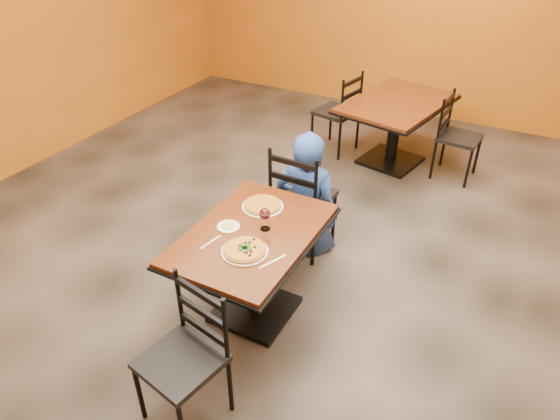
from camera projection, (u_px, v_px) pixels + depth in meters
The scene contains 18 objects.
floor at pixel (285, 274), 4.24m from camera, with size 7.00×8.00×0.01m, color black.
wall_back at pixel (431, 1), 6.38m from camera, with size 7.00×0.01×3.00m, color #C56715.
table_main at pixel (253, 254), 3.57m from camera, with size 0.83×1.23×0.75m.
table_second at pixel (396, 117), 5.63m from camera, with size 1.16×1.51×0.75m.
chair_main_near at pixel (181, 362), 2.88m from camera, with size 0.42×0.42×0.93m, color black, non-canonical shape.
chair_main_far at pixel (303, 198), 4.30m from camera, with size 0.46×0.46×1.01m, color black, non-canonical shape.
chair_second_left at pixel (336, 112), 5.95m from camera, with size 0.44×0.44×0.97m, color black, non-canonical shape.
chair_second_right at pixel (460, 138), 5.40m from camera, with size 0.42×0.42×0.92m, color black, non-canonical shape.
diner at pixel (307, 192), 4.28m from camera, with size 0.57×0.37×1.11m, color navy.
plate_main at pixel (245, 252), 3.27m from camera, with size 0.31×0.31×0.01m, color white.
pizza_main at pixel (245, 250), 3.26m from camera, with size 0.28×0.28×0.02m, color #9C390B.
plate_far at pixel (263, 207), 3.73m from camera, with size 0.31×0.31×0.01m, color white.
pizza_far at pixel (263, 205), 3.72m from camera, with size 0.28×0.28×0.02m, color #C48525.
side_plate at pixel (228, 227), 3.51m from camera, with size 0.16×0.16×0.01m, color white.
dip at pixel (228, 226), 3.50m from camera, with size 0.09×0.09×0.01m, color tan.
wine_glass at pixel (265, 218), 3.45m from camera, with size 0.08×0.08×0.18m, color white, non-canonical shape.
fork at pixel (211, 242), 3.36m from camera, with size 0.01×0.19×0.00m, color silver.
knife at pixel (273, 261), 3.19m from camera, with size 0.01×0.21×0.00m, color silver.
Camera 1 is at (1.49, -2.90, 2.77)m, focal length 32.26 mm.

